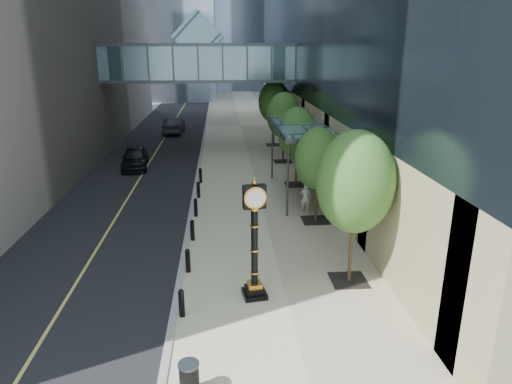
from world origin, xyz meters
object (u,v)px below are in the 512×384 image
car_far (174,125)px  pedestrian (306,198)px  trash_bin (189,380)px  car_near (135,158)px  street_clock (254,248)px

car_far → pedestrian: bearing=112.7°
trash_bin → car_far: size_ratio=0.18×
pedestrian → car_near: pedestrian is taller
car_far → trash_bin: bearing=98.0°
street_clock → pedestrian: size_ratio=2.70×
car_near → trash_bin: bearing=-83.6°
pedestrian → car_near: bearing=-31.3°
pedestrian → car_far: (-9.52, 25.31, -0.02)m
street_clock → pedestrian: bearing=59.4°
car_far → car_near: bearing=86.0°
street_clock → car_near: (-7.64, 19.35, -1.18)m
street_clock → trash_bin: street_clock is taller
pedestrian → car_near: size_ratio=0.36×
car_near → car_far: bearing=77.3°
street_clock → trash_bin: bearing=-122.1°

